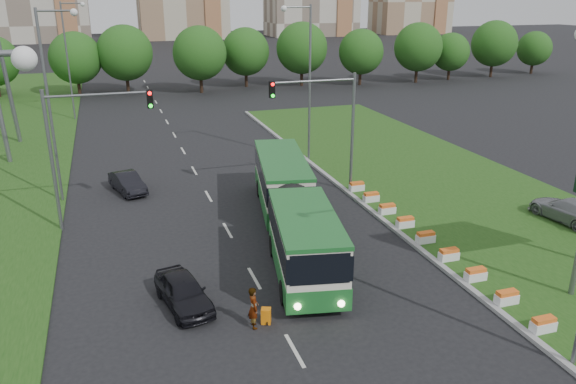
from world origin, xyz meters
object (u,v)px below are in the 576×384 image
object	(u,v)px
car_left_far	(128,183)
pedestrian	(254,308)
car_left_near	(183,292)
traffic_mast_median	(330,115)
traffic_mast_left	(80,137)
articulated_bus	(288,206)
shopping_trolley	(266,316)
car_median	(569,210)

from	to	relation	value
car_left_far	pedestrian	size ratio (longest dim) A/B	2.28
car_left_near	pedestrian	distance (m)	3.51
traffic_mast_median	traffic_mast_left	bearing A→B (deg)	-176.23
articulated_bus	shopping_trolley	bearing A→B (deg)	-103.20
traffic_mast_median	articulated_bus	distance (m)	8.27
car_left_far	shopping_trolley	distance (m)	18.93
articulated_bus	shopping_trolley	size ratio (longest dim) A/B	26.25
articulated_bus	car_left_near	world-z (taller)	articulated_bus
car_median	car_left_near	bearing A→B (deg)	-0.66
traffic_mast_left	articulated_bus	world-z (taller)	traffic_mast_left
articulated_bus	pedestrian	distance (m)	9.20
car_left_near	car_median	bearing A→B (deg)	-5.64
traffic_mast_median	car_left_near	world-z (taller)	traffic_mast_median
traffic_mast_median	pedestrian	xyz separation A→B (m)	(-8.84, -13.97, -4.46)
car_left_near	pedestrian	size ratio (longest dim) A/B	2.30
pedestrian	shopping_trolley	bearing A→B (deg)	-75.66
articulated_bus	car_left_near	distance (m)	8.77
car_median	shopping_trolley	bearing A→B (deg)	6.94
traffic_mast_left	articulated_bus	bearing A→B (deg)	-24.61
traffic_mast_left	shopping_trolley	world-z (taller)	traffic_mast_left
pedestrian	car_left_far	bearing A→B (deg)	14.48
traffic_mast_left	car_median	bearing A→B (deg)	-17.07
car_median	pedestrian	xyz separation A→B (m)	(-20.24, -4.81, 0.04)
shopping_trolley	pedestrian	bearing A→B (deg)	-146.16
traffic_mast_left	car_left_far	xyz separation A→B (m)	(2.34, 5.53, -4.68)
traffic_mast_left	car_left_near	world-z (taller)	traffic_mast_left
traffic_mast_median	car_left_near	xyz separation A→B (m)	(-11.30, -11.46, -4.65)
traffic_mast_left	articulated_bus	xyz separation A→B (m)	(10.46, -4.79, -3.58)
traffic_mast_median	shopping_trolley	xyz separation A→B (m)	(-8.29, -13.85, -5.02)
pedestrian	shopping_trolley	xyz separation A→B (m)	(0.54, 0.12, -0.56)
traffic_mast_left	pedestrian	world-z (taller)	traffic_mast_left
traffic_mast_left	shopping_trolley	distance (m)	15.41
car_left_far	shopping_trolley	bearing A→B (deg)	-92.78
articulated_bus	car_median	world-z (taller)	articulated_bus
traffic_mast_left	car_median	world-z (taller)	traffic_mast_left
shopping_trolley	traffic_mast_median	bearing A→B (deg)	80.95
pedestrian	shopping_trolley	size ratio (longest dim) A/B	2.67
articulated_bus	car_median	size ratio (longest dim) A/B	3.64
pedestrian	car_median	bearing A→B (deg)	-74.28
traffic_mast_left	car_left_near	size ratio (longest dim) A/B	1.94
traffic_mast_median	car_left_far	size ratio (longest dim) A/B	1.97
traffic_mast_median	shopping_trolley	bearing A→B (deg)	-120.90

